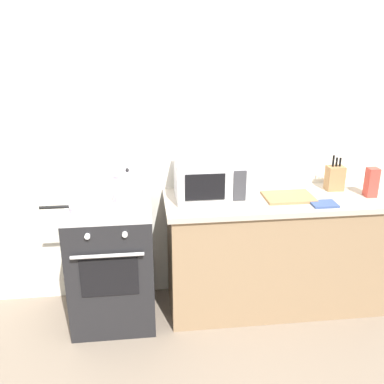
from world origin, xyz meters
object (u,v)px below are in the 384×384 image
at_px(stock_pot, 128,187).
at_px(microwave, 210,179).
at_px(frying_pan, 89,207).
at_px(stove, 112,263).
at_px(cutting_board, 288,197).
at_px(knife_block, 335,178).
at_px(pasta_box, 371,182).
at_px(oven_mitt, 324,204).

relative_size(stock_pot, microwave, 0.61).
bearing_deg(frying_pan, stove, 27.66).
distance_m(stock_pot, cutting_board, 1.18).
distance_m(knife_block, pasta_box, 0.27).
relative_size(microwave, knife_block, 1.80).
relative_size(stock_pot, pasta_box, 1.39).
relative_size(stock_pot, cutting_board, 0.85).
distance_m(pasta_box, oven_mitt, 0.44).
xyz_separation_m(cutting_board, oven_mitt, (0.21, -0.16, -0.00)).
bearing_deg(oven_mitt, stove, 174.06).
height_order(cutting_board, pasta_box, pasta_box).
bearing_deg(cutting_board, frying_pan, -177.34).
height_order(stove, oven_mitt, oven_mitt).
bearing_deg(cutting_board, pasta_box, -2.77).
xyz_separation_m(pasta_box, oven_mitt, (-0.41, -0.13, -0.10)).
distance_m(stove, frying_pan, 0.51).
relative_size(frying_pan, cutting_board, 1.32).
distance_m(frying_pan, cutting_board, 1.45).
bearing_deg(knife_block, cutting_board, -161.18).
bearing_deg(frying_pan, oven_mitt, -3.22).
distance_m(stove, microwave, 0.96).
distance_m(frying_pan, knife_block, 1.87).
distance_m(microwave, pasta_box, 1.21).
bearing_deg(pasta_box, frying_pan, -178.97).
height_order(stock_pot, cutting_board, stock_pot).
bearing_deg(frying_pan, microwave, 9.55).
bearing_deg(stock_pot, cutting_board, -2.62).
bearing_deg(knife_block, oven_mitt, -124.13).
distance_m(stove, cutting_board, 1.40).
relative_size(stock_pot, frying_pan, 0.64).
relative_size(stove, pasta_box, 4.18).
height_order(pasta_box, oven_mitt, pasta_box).
xyz_separation_m(stock_pot, frying_pan, (-0.27, -0.12, -0.09)).
relative_size(stove, microwave, 1.84).
bearing_deg(oven_mitt, microwave, 163.21).
distance_m(stove, oven_mitt, 1.60).
bearing_deg(stove, frying_pan, -152.34).
bearing_deg(pasta_box, knife_block, 140.78).
height_order(microwave, oven_mitt, microwave).
bearing_deg(pasta_box, stock_pot, 177.33).
height_order(microwave, pasta_box, microwave).
bearing_deg(pasta_box, microwave, 174.86).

